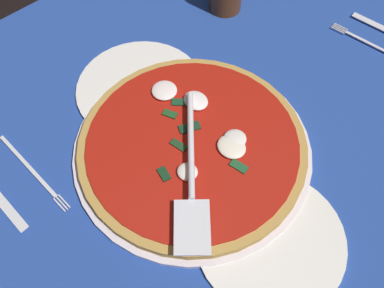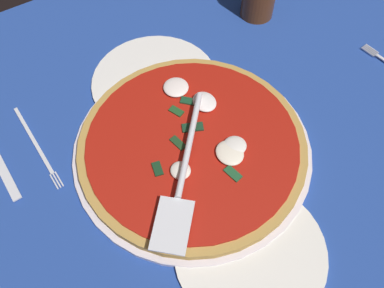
{
  "view_description": "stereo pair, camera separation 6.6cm",
  "coord_description": "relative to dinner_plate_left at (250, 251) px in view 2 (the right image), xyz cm",
  "views": [
    {
      "loc": [
        -25.61,
        29.77,
        57.99
      ],
      "look_at": [
        0.09,
        5.86,
        2.29
      ],
      "focal_mm": 38.32,
      "sensor_mm": 36.0,
      "label": 1
    },
    {
      "loc": [
        -29.62,
        24.56,
        57.99
      ],
      "look_at": [
        0.09,
        5.86,
        2.29
      ],
      "focal_mm": 38.32,
      "sensor_mm": 36.0,
      "label": 2
    }
  ],
  "objects": [
    {
      "name": "pizza_pan",
      "position": [
        18.8,
        -2.08,
        0.1
      ],
      "size": [
        38.76,
        38.76,
        1.19
      ],
      "primitive_type": "cylinder",
      "color": "silver",
      "rests_on": "ground_plane"
    },
    {
      "name": "checker_pattern",
      "position": [
        18.71,
        -7.94,
        -0.55
      ],
      "size": [
        99.98,
        99.98,
        0.1
      ],
      "color": "white",
      "rests_on": "ground_plane"
    },
    {
      "name": "dinner_plate_left",
      "position": [
        0.0,
        0.0,
        0.0
      ],
      "size": [
        21.79,
        21.79,
        1.0
      ],
      "primitive_type": "cylinder",
      "color": "white",
      "rests_on": "ground_plane"
    },
    {
      "name": "pizza_server",
      "position": [
        14.24,
        2.32,
        3.78
      ],
      "size": [
        22.27,
        20.53,
        1.0
      ],
      "rotation": [
        0.0,
        0.0,
        2.41
      ],
      "color": "silver",
      "rests_on": "pizza"
    },
    {
      "name": "dinner_plate_right",
      "position": [
        34.71,
        -4.07,
        0.0
      ],
      "size": [
        23.03,
        23.03,
        1.0
      ],
      "primitive_type": "cylinder",
      "color": "white",
      "rests_on": "ground_plane"
    },
    {
      "name": "place_setting_far",
      "position": [
        34.44,
        22.61,
        -0.15
      ],
      "size": [
        20.19,
        14.67,
        1.4
      ],
      "rotation": [
        0.0,
        0.0,
        3.18
      ],
      "color": "white",
      "rests_on": "ground_plane"
    },
    {
      "name": "pizza",
      "position": [
        18.85,
        -2.2,
        1.57
      ],
      "size": [
        36.83,
        36.83,
        2.73
      ],
      "color": "#B58B42",
      "rests_on": "pizza_pan"
    },
    {
      "name": "ground_plane",
      "position": [
        18.71,
        -7.94,
        -1.0
      ],
      "size": [
        99.98,
        99.98,
        0.8
      ],
      "primitive_type": "cube",
      "color": "#214093"
    }
  ]
}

